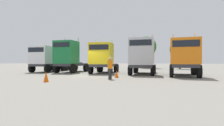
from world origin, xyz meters
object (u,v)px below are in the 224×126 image
Objects in this scene: semi_truck_white at (45,59)px; semi_truck_green at (69,57)px; semi_truck_silver at (142,56)px; visitor_in_hivis at (110,67)px; semi_truck_orange at (184,57)px; traffic_cone_far at (46,77)px; semi_truck_yellow at (103,58)px; traffic_cone_mid at (117,74)px.

semi_truck_green reaches higher than semi_truck_white.
semi_truck_silver is 5.87m from visitor_in_hivis.
traffic_cone_far is at bearing -50.04° from semi_truck_orange.
visitor_in_hivis is at bearing 18.47° from semi_truck_yellow.
semi_truck_orange reaches higher than traffic_cone_mid.
semi_truck_green is 8.75× the size of traffic_cone_far.
visitor_in_hivis is at bearing -19.56° from semi_truck_silver.
semi_truck_orange is at bearing 43.40° from traffic_cone_far.
traffic_cone_mid is (7.86, -4.02, -1.68)m from semi_truck_green.
semi_truck_orange is (16.91, -0.41, 0.02)m from semi_truck_white.
semi_truck_green is at bearing 117.36° from traffic_cone_far.
traffic_cone_far is (-3.32, -4.75, 0.05)m from traffic_cone_mid.
semi_truck_green is at bearing -95.84° from semi_truck_silver.
traffic_cone_mid is at bearing -89.92° from visitor_in_hivis.
visitor_in_hivis is (-1.28, -5.65, -0.95)m from semi_truck_silver.
semi_truck_white is 12.77m from visitor_in_hivis.
semi_truck_silver is 1.00× the size of semi_truck_orange.
traffic_cone_mid is at bearing 56.62° from semi_truck_green.
semi_truck_silver is 8.82× the size of traffic_cone_far.
semi_truck_white is 9.29× the size of traffic_cone_far.
semi_truck_green is at bearing -99.52° from semi_truck_yellow.
semi_truck_silver is (4.62, -0.04, 0.14)m from semi_truck_yellow.
visitor_in_hivis is (3.34, -5.69, -0.80)m from semi_truck_yellow.
semi_truck_white reaches higher than traffic_cone_far.
semi_truck_green is at bearing 152.90° from traffic_cone_mid.
semi_truck_yellow is at bearing 82.49° from semi_truck_white.
traffic_cone_far is at bearing -34.18° from semi_truck_silver.
semi_truck_white is 1.04× the size of semi_truck_yellow.
semi_truck_yellow is at bearing -98.31° from semi_truck_orange.
traffic_cone_far is (-8.70, -8.22, -1.43)m from semi_truck_orange.
semi_truck_yellow is 9.08m from traffic_cone_far.
semi_truck_orange is 8.80× the size of traffic_cone_far.
semi_truck_silver is at bearing -103.19° from semi_truck_orange.
traffic_cone_far is (-0.00, -8.96, -1.45)m from semi_truck_yellow.
semi_truck_orange is 12.05m from traffic_cone_far.
semi_truck_yellow is at bearing -60.22° from visitor_in_hivis.
semi_truck_silver is at bearing 84.66° from semi_truck_green.
semi_truck_silver reaches higher than traffic_cone_far.
semi_truck_yellow is 5.57m from traffic_cone_mid.
semi_truck_green is 10.19× the size of traffic_cone_mid.
semi_truck_white reaches higher than visitor_in_hivis.
visitor_in_hivis is (7.88, -5.50, -0.99)m from semi_truck_green.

